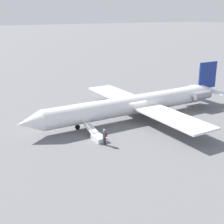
# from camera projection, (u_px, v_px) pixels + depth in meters

# --- Properties ---
(ground_plane) EXTENTS (600.00, 600.00, 0.00)m
(ground_plane) POSITION_uv_depth(u_px,v_px,m) (133.00, 118.00, 40.24)
(ground_plane) COLOR slate
(airplane_main) EXTENTS (29.89, 22.72, 6.25)m
(airplane_main) POSITION_uv_depth(u_px,v_px,m) (139.00, 103.00, 40.10)
(airplane_main) COLOR white
(airplane_main) RESTS_ON ground
(boarding_stairs) EXTENTS (1.13, 4.03, 1.60)m
(boarding_stairs) POSITION_uv_depth(u_px,v_px,m) (97.00, 136.00, 33.55)
(boarding_stairs) COLOR silver
(boarding_stairs) RESTS_ON ground
(passenger) EXTENTS (0.36, 0.54, 1.74)m
(passenger) POSITION_uv_depth(u_px,v_px,m) (105.00, 136.00, 31.88)
(passenger) COLOR #23232D
(passenger) RESTS_ON ground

